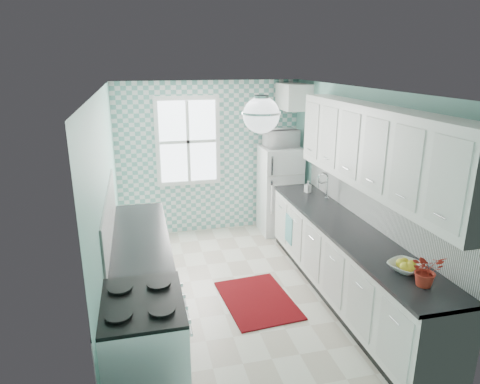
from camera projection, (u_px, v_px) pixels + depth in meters
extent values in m
cube|color=silver|center=(241.00, 293.00, 5.40)|extent=(3.00, 4.40, 0.02)
cube|color=white|center=(241.00, 88.00, 4.65)|extent=(3.00, 4.40, 0.02)
cube|color=#7CBAAD|center=(209.00, 158.00, 7.07)|extent=(3.00, 0.02, 2.50)
cube|color=#7CBAAD|center=(316.00, 295.00, 2.97)|extent=(3.00, 0.02, 2.50)
cube|color=#7CBAAD|center=(107.00, 209.00, 4.68)|extent=(0.02, 4.40, 2.50)
cube|color=#7CBAAD|center=(358.00, 190.00, 5.36)|extent=(0.02, 4.40, 2.50)
cube|color=#68ABA0|center=(210.00, 158.00, 7.05)|extent=(3.00, 0.01, 2.50)
cube|color=white|center=(188.00, 141.00, 6.86)|extent=(1.04, 0.05, 1.44)
cube|color=white|center=(188.00, 142.00, 6.84)|extent=(0.90, 0.02, 1.30)
cube|color=white|center=(372.00, 204.00, 5.00)|extent=(0.02, 3.60, 0.51)
cube|color=white|center=(109.00, 215.00, 4.63)|extent=(0.02, 2.15, 0.51)
cube|color=silver|center=(375.00, 149.00, 4.57)|extent=(0.33, 3.20, 0.90)
cube|color=silver|center=(294.00, 97.00, 6.71)|extent=(0.40, 0.74, 0.40)
cylinder|color=silver|center=(262.00, 97.00, 3.91)|extent=(0.14, 0.14, 0.04)
cylinder|color=silver|center=(261.00, 105.00, 3.93)|extent=(0.02, 0.02, 0.12)
sphere|color=white|center=(261.00, 115.00, 3.96)|extent=(0.34, 0.34, 0.34)
cube|color=white|center=(345.00, 264.00, 5.16)|extent=(0.60, 3.60, 0.90)
cube|color=black|center=(347.00, 228.00, 5.01)|extent=(0.63, 3.60, 0.04)
cube|color=white|center=(141.00, 274.00, 4.92)|extent=(0.60, 2.15, 0.90)
cube|color=black|center=(140.00, 236.00, 4.78)|extent=(0.63, 2.15, 0.04)
cube|color=white|center=(280.00, 190.00, 7.12)|extent=(0.63, 0.60, 1.46)
cube|color=silver|center=(286.00, 175.00, 6.74)|extent=(0.62, 0.01, 0.02)
cube|color=silver|center=(272.00, 166.00, 6.62)|extent=(0.03, 0.03, 0.30)
cube|color=silver|center=(271.00, 197.00, 6.77)|extent=(0.03, 0.03, 0.54)
cube|color=white|center=(144.00, 356.00, 3.47)|extent=(0.66, 0.84, 1.00)
cube|color=black|center=(140.00, 302.00, 3.32)|extent=(0.66, 0.84, 0.03)
cube|color=black|center=(186.00, 343.00, 3.52)|extent=(0.01, 0.55, 0.33)
cube|color=silver|center=(316.00, 203.00, 5.89)|extent=(0.43, 0.36, 0.12)
cylinder|color=silver|center=(327.00, 188.00, 5.86)|extent=(0.02, 0.02, 0.30)
torus|color=silver|center=(324.00, 175.00, 5.79)|extent=(0.16, 0.02, 0.16)
cube|color=maroon|center=(257.00, 300.00, 5.21)|extent=(0.88, 1.19, 0.02)
cube|color=teal|center=(289.00, 230.00, 6.12)|extent=(0.06, 0.27, 0.40)
imported|color=white|center=(406.00, 267.00, 3.95)|extent=(0.40, 0.40, 0.08)
imported|color=#B41232|center=(426.00, 270.00, 3.66)|extent=(0.28, 0.25, 0.30)
imported|color=#A0B9C1|center=(308.00, 187.00, 6.27)|extent=(0.10, 0.10, 0.17)
imported|color=white|center=(281.00, 138.00, 6.86)|extent=(0.54, 0.38, 0.29)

